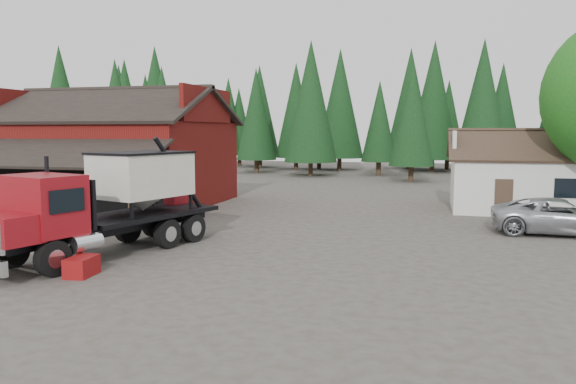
# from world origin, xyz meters

# --- Properties ---
(ground) EXTENTS (120.00, 120.00, 0.00)m
(ground) POSITION_xyz_m (0.00, 0.00, 0.00)
(ground) COLOR #413A33
(ground) RESTS_ON ground
(red_barn) EXTENTS (12.80, 13.63, 7.18)m
(red_barn) POSITION_xyz_m (-11.00, 9.90, 2.69)
(red_barn) COLOR maroon
(red_barn) RESTS_ON ground
(farmhouse) EXTENTS (8.60, 6.42, 4.65)m
(farmhouse) POSITION_xyz_m (13.00, 13.00, 1.67)
(farmhouse) COLOR silver
(farmhouse) RESTS_ON ground
(conifer_backdrop) EXTENTS (76.00, 16.00, 16.00)m
(conifer_backdrop) POSITION_xyz_m (0.00, 42.00, 0.00)
(conifer_backdrop) COLOR black
(conifer_backdrop) RESTS_ON ground
(near_pine_a) EXTENTS (4.40, 4.40, 11.40)m
(near_pine_a) POSITION_xyz_m (-22.00, 28.00, 6.39)
(near_pine_a) COLOR #382619
(near_pine_a) RESTS_ON ground
(near_pine_b) EXTENTS (3.96, 3.96, 10.40)m
(near_pine_b) POSITION_xyz_m (6.00, 30.00, 5.89)
(near_pine_b) COLOR #382619
(near_pine_b) RESTS_ON ground
(near_pine_d) EXTENTS (5.28, 5.28, 13.40)m
(near_pine_d) POSITION_xyz_m (-4.00, 34.00, 7.39)
(near_pine_d) COLOR #382619
(near_pine_d) RESTS_ON ground
(feed_truck) EXTENTS (5.25, 9.79, 4.28)m
(feed_truck) POSITION_xyz_m (-3.48, -2.97, 2.00)
(feed_truck) COLOR black
(feed_truck) RESTS_ON ground
(silver_car) EXTENTS (5.72, 2.74, 1.57)m
(silver_car) POSITION_xyz_m (13.30, 5.40, 0.79)
(silver_car) COLOR #A9ABB1
(silver_car) RESTS_ON ground
(equip_box) EXTENTS (0.79, 1.15, 0.60)m
(equip_box) POSITION_xyz_m (-2.60, -6.00, 0.30)
(equip_box) COLOR maroon
(equip_box) RESTS_ON ground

